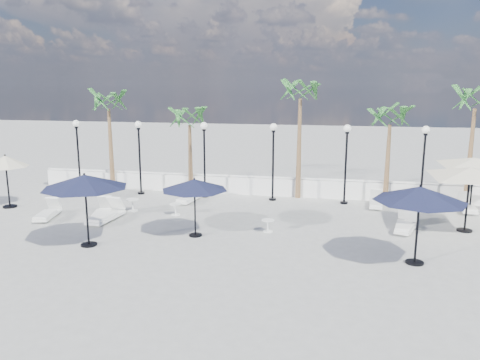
% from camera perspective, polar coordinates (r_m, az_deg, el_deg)
% --- Properties ---
extents(ground, '(100.00, 100.00, 0.00)m').
position_cam_1_polar(ground, '(17.32, 1.18, -7.64)').
color(ground, gray).
rests_on(ground, ground).
extents(balustrade, '(26.00, 0.30, 1.01)m').
position_cam_1_polar(balustrade, '(24.34, 4.30, -0.83)').
color(balustrade, silver).
rests_on(balustrade, ground).
extents(lamppost_0, '(0.36, 0.36, 3.84)m').
position_cam_1_polar(lamppost_0, '(26.44, -19.18, 4.01)').
color(lamppost_0, black).
rests_on(lamppost_0, ground).
extents(lamppost_1, '(0.36, 0.36, 3.84)m').
position_cam_1_polar(lamppost_1, '(24.86, -12.19, 3.94)').
color(lamppost_1, black).
rests_on(lamppost_1, ground).
extents(lamppost_2, '(0.36, 0.36, 3.84)m').
position_cam_1_polar(lamppost_2, '(23.69, -4.37, 3.80)').
color(lamppost_2, black).
rests_on(lamppost_2, ground).
extents(lamppost_3, '(0.36, 0.36, 3.84)m').
position_cam_1_polar(lamppost_3, '(23.00, 4.07, 3.57)').
color(lamppost_3, black).
rests_on(lamppost_3, ground).
extents(lamppost_4, '(0.36, 0.36, 3.84)m').
position_cam_1_polar(lamppost_4, '(22.83, 12.83, 3.24)').
color(lamppost_4, black).
rests_on(lamppost_4, ground).
extents(lamppost_5, '(0.36, 0.36, 3.84)m').
position_cam_1_polar(lamppost_5, '(23.20, 21.50, 2.85)').
color(lamppost_5, black).
rests_on(lamppost_5, ground).
extents(palm_0, '(2.60, 2.60, 5.50)m').
position_cam_1_polar(palm_0, '(26.25, -15.74, 8.65)').
color(palm_0, brown).
rests_on(palm_0, ground).
extents(palm_1, '(2.60, 2.60, 4.70)m').
position_cam_1_polar(palm_1, '(24.60, -6.18, 7.02)').
color(palm_1, brown).
rests_on(palm_1, ground).
extents(palm_2, '(2.60, 2.60, 6.10)m').
position_cam_1_polar(palm_2, '(23.46, 7.37, 10.10)').
color(palm_2, brown).
rests_on(palm_2, ground).
extents(palm_3, '(2.60, 2.60, 4.90)m').
position_cam_1_polar(palm_3, '(23.61, 17.83, 6.81)').
color(palm_3, brown).
rests_on(palm_3, ground).
extents(palm_4, '(2.60, 2.60, 5.70)m').
position_cam_1_polar(palm_4, '(24.26, 26.74, 8.09)').
color(palm_4, brown).
rests_on(palm_4, ground).
extents(lounger_0, '(0.89, 2.20, 0.81)m').
position_cam_1_polar(lounger_0, '(20.63, -16.02, -4.12)').
color(lounger_0, silver).
rests_on(lounger_0, ground).
extents(lounger_1, '(0.87, 1.95, 0.70)m').
position_cam_1_polar(lounger_1, '(23.18, -6.19, -2.09)').
color(lounger_1, silver).
rests_on(lounger_1, ground).
extents(lounger_2, '(1.00, 1.97, 0.71)m').
position_cam_1_polar(lounger_2, '(21.90, -22.39, -3.74)').
color(lounger_2, silver).
rests_on(lounger_2, ground).
extents(lounger_3, '(1.17, 2.14, 0.76)m').
position_cam_1_polar(lounger_3, '(21.10, -16.45, -3.84)').
color(lounger_3, silver).
rests_on(lounger_3, ground).
extents(lounger_4, '(0.72, 1.82, 0.67)m').
position_cam_1_polar(lounger_4, '(23.06, 16.23, -2.60)').
color(lounger_4, silver).
rests_on(lounger_4, ground).
extents(lounger_5, '(1.10, 1.76, 0.63)m').
position_cam_1_polar(lounger_5, '(19.63, 19.62, -5.34)').
color(lounger_5, silver).
rests_on(lounger_5, ground).
extents(lounger_6, '(0.93, 1.89, 0.68)m').
position_cam_1_polar(lounger_6, '(19.77, 19.33, -5.15)').
color(lounger_6, silver).
rests_on(lounger_6, ground).
extents(lounger_7, '(0.69, 1.91, 0.71)m').
position_cam_1_polar(lounger_7, '(23.78, 25.88, -2.86)').
color(lounger_7, silver).
rests_on(lounger_7, ground).
extents(side_table_0, '(0.57, 0.57, 0.55)m').
position_cam_1_polar(side_table_0, '(21.96, -12.95, -2.84)').
color(side_table_0, silver).
rests_on(side_table_0, ground).
extents(side_table_1, '(0.52, 0.52, 0.51)m').
position_cam_1_polar(side_table_1, '(20.95, -7.87, -3.42)').
color(side_table_1, silver).
rests_on(side_table_1, ground).
extents(side_table_2, '(0.50, 0.50, 0.49)m').
position_cam_1_polar(side_table_2, '(18.48, 3.43, -5.44)').
color(side_table_2, silver).
rests_on(side_table_2, ground).
extents(parasol_navy_left, '(3.02, 3.02, 2.67)m').
position_cam_1_polar(parasol_navy_left, '(17.28, -18.41, -0.21)').
color(parasol_navy_left, black).
rests_on(parasol_navy_left, ground).
extents(parasol_navy_mid, '(2.53, 2.53, 2.27)m').
position_cam_1_polar(parasol_navy_mid, '(17.62, -5.57, -0.61)').
color(parasol_navy_mid, black).
rests_on(parasol_navy_mid, ground).
extents(parasol_navy_right, '(2.92, 2.92, 2.62)m').
position_cam_1_polar(parasol_navy_right, '(15.78, 21.08, -1.65)').
color(parasol_navy_right, black).
rests_on(parasol_navy_right, ground).
extents(parasol_cream_sq_a, '(5.44, 5.44, 2.67)m').
position_cam_1_polar(parasol_cream_sq_a, '(23.35, 26.71, 2.42)').
color(parasol_cream_sq_a, black).
rests_on(parasol_cream_sq_a, ground).
extents(parasol_cream_sq_b, '(5.50, 5.50, 2.76)m').
position_cam_1_polar(parasol_cream_sq_b, '(20.06, 26.30, 1.34)').
color(parasol_cream_sq_b, black).
rests_on(parasol_cream_sq_b, ground).
extents(parasol_cream_small, '(2.05, 2.05, 2.52)m').
position_cam_1_polar(parasol_cream_small, '(24.24, -26.69, 1.96)').
color(parasol_cream_small, black).
rests_on(parasol_cream_small, ground).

